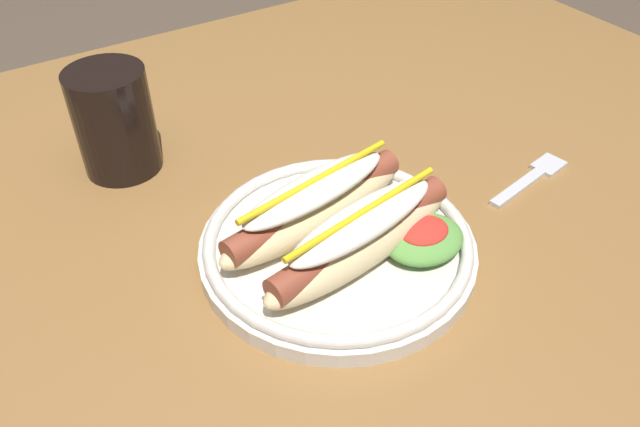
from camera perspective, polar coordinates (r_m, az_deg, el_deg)
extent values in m
cube|color=olive|center=(0.65, -5.73, -1.44)|extent=(1.39, 0.92, 0.04)
cylinder|color=olive|center=(1.40, 10.06, 4.61)|extent=(0.06, 0.06, 0.70)
cylinder|color=silver|center=(0.59, 1.58, -3.23)|extent=(0.26, 0.26, 0.02)
torus|color=silver|center=(0.58, 1.60, -2.37)|extent=(0.25, 0.25, 0.01)
ellipsoid|color=beige|center=(0.55, 3.79, -2.69)|extent=(0.22, 0.08, 0.04)
cylinder|color=brown|center=(0.55, 3.82, -2.09)|extent=(0.20, 0.06, 0.03)
ellipsoid|color=silver|center=(0.54, 3.91, -0.65)|extent=(0.17, 0.07, 0.02)
cylinder|color=yellow|center=(0.53, 3.95, 0.17)|extent=(0.17, 0.04, 0.01)
ellipsoid|color=beige|center=(0.59, -0.40, 0.25)|extent=(0.22, 0.08, 0.04)
cylinder|color=brown|center=(0.58, -0.40, 0.84)|extent=(0.20, 0.06, 0.03)
ellipsoid|color=silver|center=(0.57, -0.41, 2.26)|extent=(0.17, 0.07, 0.02)
cylinder|color=yellow|center=(0.56, -0.42, 3.07)|extent=(0.17, 0.04, 0.01)
ellipsoid|color=#5B9942|center=(0.58, 9.31, -2.28)|extent=(0.08, 0.07, 0.02)
ellipsoid|color=red|center=(0.57, 9.41, -1.53)|extent=(0.05, 0.04, 0.01)
cube|color=silver|center=(0.70, 17.45, 2.23)|extent=(0.09, 0.03, 0.00)
cube|color=silver|center=(0.74, 19.97, 4.12)|extent=(0.04, 0.03, 0.00)
cylinder|color=black|center=(0.70, -18.10, 7.93)|extent=(0.08, 0.08, 0.12)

